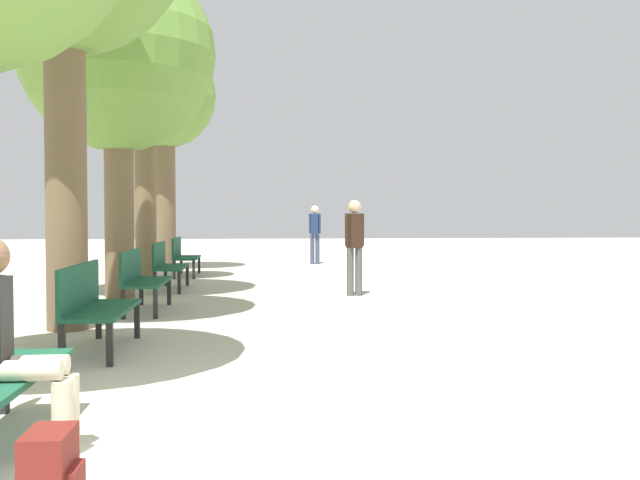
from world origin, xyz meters
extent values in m
plane|color=beige|center=(0.00, 0.00, 0.00)|extent=(80.00, 80.00, 0.00)
cube|color=black|center=(-1.33, 0.84, 0.20)|extent=(0.06, 0.06, 0.41)
cube|color=black|center=(-1.76, 0.84, 0.20)|extent=(0.06, 0.06, 0.41)
cube|color=#195138|center=(-1.55, 3.15, 0.43)|extent=(0.52, 1.65, 0.04)
cube|color=#195138|center=(-1.79, 3.15, 0.68)|extent=(0.04, 1.65, 0.45)
cube|color=black|center=(-1.33, 2.37, 0.20)|extent=(0.06, 0.06, 0.41)
cube|color=black|center=(-1.33, 3.93, 0.20)|extent=(0.06, 0.06, 0.41)
cube|color=black|center=(-1.76, 2.37, 0.20)|extent=(0.06, 0.06, 0.41)
cube|color=black|center=(-1.76, 3.93, 0.20)|extent=(0.06, 0.06, 0.41)
cube|color=#195138|center=(-1.55, 6.24, 0.43)|extent=(0.52, 1.65, 0.04)
cube|color=#195138|center=(-1.79, 6.24, 0.68)|extent=(0.04, 1.65, 0.45)
cube|color=black|center=(-1.33, 5.46, 0.20)|extent=(0.06, 0.06, 0.41)
cube|color=black|center=(-1.33, 7.02, 0.20)|extent=(0.06, 0.06, 0.41)
cube|color=black|center=(-1.76, 5.46, 0.20)|extent=(0.06, 0.06, 0.41)
cube|color=black|center=(-1.76, 7.02, 0.20)|extent=(0.06, 0.06, 0.41)
cube|color=#195138|center=(-1.55, 9.34, 0.43)|extent=(0.52, 1.65, 0.04)
cube|color=#195138|center=(-1.79, 9.34, 0.68)|extent=(0.04, 1.65, 0.45)
cube|color=black|center=(-1.33, 8.56, 0.20)|extent=(0.06, 0.06, 0.41)
cube|color=black|center=(-1.33, 10.12, 0.20)|extent=(0.06, 0.06, 0.41)
cube|color=black|center=(-1.76, 8.56, 0.20)|extent=(0.06, 0.06, 0.41)
cube|color=black|center=(-1.76, 10.12, 0.20)|extent=(0.06, 0.06, 0.41)
cube|color=#195138|center=(-1.55, 12.43, 0.43)|extent=(0.52, 1.65, 0.04)
cube|color=#195138|center=(-1.79, 12.43, 0.68)|extent=(0.04, 1.65, 0.45)
cube|color=black|center=(-1.33, 11.65, 0.20)|extent=(0.06, 0.06, 0.41)
cube|color=black|center=(-1.33, 13.21, 0.20)|extent=(0.06, 0.06, 0.41)
cube|color=black|center=(-1.76, 11.65, 0.20)|extent=(0.06, 0.06, 0.41)
cube|color=black|center=(-1.76, 13.21, 0.20)|extent=(0.06, 0.06, 0.41)
cylinder|color=brown|center=(-2.29, 4.64, 2.03)|extent=(0.49, 0.49, 4.05)
cylinder|color=brown|center=(-2.29, 8.09, 1.62)|extent=(0.50, 0.50, 3.24)
sphere|color=olive|center=(-2.29, 8.09, 4.14)|extent=(3.29, 3.29, 3.29)
cylinder|color=brown|center=(-2.29, 11.06, 1.80)|extent=(0.45, 0.45, 3.60)
sphere|color=olive|center=(-2.29, 11.06, 4.22)|extent=(2.26, 2.26, 2.26)
cylinder|color=brown|center=(-2.29, 14.35, 1.88)|extent=(0.55, 0.55, 3.75)
sphere|color=olive|center=(-2.29, 14.35, 4.48)|extent=(2.64, 2.64, 2.64)
cylinder|color=beige|center=(-1.31, -0.16, 0.51)|extent=(0.42, 0.12, 0.12)
cylinder|color=beige|center=(-1.10, -0.16, 0.22)|extent=(0.12, 0.12, 0.45)
cylinder|color=beige|center=(-1.31, -0.01, 0.51)|extent=(0.42, 0.12, 0.12)
cylinder|color=beige|center=(-1.10, -0.01, 0.22)|extent=(0.12, 0.12, 0.45)
cube|color=maroon|center=(-0.95, -0.96, 0.20)|extent=(0.20, 0.33, 0.40)
cylinder|color=#4C4C4C|center=(1.68, 8.01, 0.42)|extent=(0.12, 0.12, 0.85)
cylinder|color=#4C4C4C|center=(1.83, 8.01, 0.42)|extent=(0.12, 0.12, 0.85)
cube|color=black|center=(1.76, 8.01, 1.15)|extent=(0.28, 0.26, 0.60)
cylinder|color=black|center=(1.63, 8.01, 1.16)|extent=(0.09, 0.09, 0.57)
cylinder|color=black|center=(1.88, 8.01, 1.16)|extent=(0.09, 0.09, 0.57)
sphere|color=tan|center=(1.76, 8.01, 1.57)|extent=(0.23, 0.23, 0.23)
cylinder|color=#384260|center=(1.70, 16.40, 0.43)|extent=(0.13, 0.13, 0.86)
cylinder|color=#384260|center=(1.86, 16.40, 0.43)|extent=(0.13, 0.13, 0.86)
cube|color=navy|center=(1.78, 16.40, 1.17)|extent=(0.22, 0.26, 0.61)
cylinder|color=navy|center=(1.65, 16.40, 1.18)|extent=(0.09, 0.09, 0.58)
cylinder|color=navy|center=(1.91, 16.40, 1.18)|extent=(0.09, 0.09, 0.58)
sphere|color=beige|center=(1.78, 16.40, 1.59)|extent=(0.23, 0.23, 0.23)
camera|label=1|loc=(0.00, -4.34, 1.40)|focal=40.00mm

